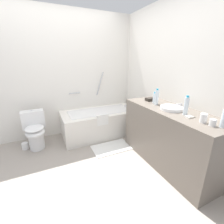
{
  "coord_description": "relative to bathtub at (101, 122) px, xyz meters",
  "views": [
    {
      "loc": [
        -0.34,
        -1.9,
        1.53
      ],
      "look_at": [
        0.62,
        0.18,
        0.75
      ],
      "focal_mm": 24.63,
      "sensor_mm": 36.0,
      "label": 1
    }
  ],
  "objects": [
    {
      "name": "ground_plane",
      "position": [
        -0.72,
        -0.95,
        -0.28
      ],
      "size": [
        4.16,
        4.16,
        0.0
      ],
      "primitive_type": "plane",
      "color": "#9E9389"
    },
    {
      "name": "wall_back_tiled",
      "position": [
        -0.72,
        0.43,
        0.94
      ],
      "size": [
        3.56,
        0.1,
        2.44
      ],
      "primitive_type": "cube",
      "color": "white",
      "rests_on": "ground_plane"
    },
    {
      "name": "wall_right_mirror",
      "position": [
        0.91,
        -0.95,
        0.94
      ],
      "size": [
        0.1,
        3.06,
        2.44
      ],
      "primitive_type": "cube",
      "color": "white",
      "rests_on": "ground_plane"
    },
    {
      "name": "bathtub",
      "position": [
        0.0,
        0.0,
        0.0
      ],
      "size": [
        1.58,
        0.76,
        1.28
      ],
      "color": "silver",
      "rests_on": "ground_plane"
    },
    {
      "name": "toilet",
      "position": [
        -1.26,
        -0.02,
        0.06
      ],
      "size": [
        0.39,
        0.53,
        0.67
      ],
      "rotation": [
        0.0,
        0.0,
        -1.53
      ],
      "color": "white",
      "rests_on": "ground_plane"
    },
    {
      "name": "vanity_counter",
      "position": [
        0.58,
        -1.35,
        0.15
      ],
      "size": [
        0.57,
        1.57,
        0.87
      ],
      "primitive_type": "cube",
      "color": "#6B6056",
      "rests_on": "ground_plane"
    },
    {
      "name": "sink_basin",
      "position": [
        0.56,
        -1.35,
        0.61
      ],
      "size": [
        0.3,
        0.3,
        0.04
      ],
      "primitive_type": "cylinder",
      "color": "white",
      "rests_on": "vanity_counter"
    },
    {
      "name": "sink_faucet",
      "position": [
        0.73,
        -1.35,
        0.62
      ],
      "size": [
        0.13,
        0.15,
        0.07
      ],
      "color": "#B4B4B9",
      "rests_on": "vanity_counter"
    },
    {
      "name": "water_bottle_0",
      "position": [
        0.53,
        -1.06,
        0.71
      ],
      "size": [
        0.06,
        0.06,
        0.25
      ],
      "color": "silver",
      "rests_on": "vanity_counter"
    },
    {
      "name": "water_bottle_2",
      "position": [
        0.55,
        -1.58,
        0.7
      ],
      "size": [
        0.06,
        0.06,
        0.25
      ],
      "color": "silver",
      "rests_on": "vanity_counter"
    },
    {
      "name": "water_bottle_3",
      "position": [
        0.56,
        -0.98,
        0.67
      ],
      "size": [
        0.06,
        0.06,
        0.19
      ],
      "color": "silver",
      "rests_on": "vanity_counter"
    },
    {
      "name": "drinking_glass_0",
      "position": [
        0.52,
        -1.95,
        0.63
      ],
      "size": [
        0.07,
        0.07,
        0.08
      ],
      "primitive_type": "cylinder",
      "color": "white",
      "rests_on": "vanity_counter"
    },
    {
      "name": "drinking_glass_1",
      "position": [
        0.52,
        -1.85,
        0.64
      ],
      "size": [
        0.07,
        0.07,
        0.1
      ],
      "primitive_type": "cylinder",
      "color": "white",
      "rests_on": "vanity_counter"
    },
    {
      "name": "amenity_basket",
      "position": [
        0.6,
        -0.82,
        0.61
      ],
      "size": [
        0.14,
        0.1,
        0.05
      ],
      "primitive_type": "cube",
      "color": "#2D2823",
      "rests_on": "vanity_counter"
    },
    {
      "name": "soap_dish",
      "position": [
        0.52,
        -1.67,
        0.6
      ],
      "size": [
        0.09,
        0.06,
        0.02
      ],
      "primitive_type": "cube",
      "color": "white",
      "rests_on": "vanity_counter"
    },
    {
      "name": "bath_mat",
      "position": [
        -0.04,
        -0.62,
        -0.27
      ],
      "size": [
        0.69,
        0.41,
        0.01
      ],
      "primitive_type": "cube",
      "color": "white",
      "rests_on": "ground_plane"
    },
    {
      "name": "toilet_paper_roll",
      "position": [
        -1.46,
        0.0,
        -0.22
      ],
      "size": [
        0.11,
        0.11,
        0.12
      ],
      "primitive_type": "cylinder",
      "color": "white",
      "rests_on": "ground_plane"
    }
  ]
}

